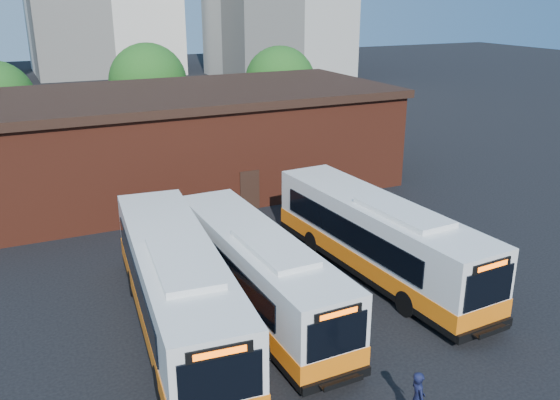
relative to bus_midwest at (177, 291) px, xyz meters
name	(u,v)px	position (x,y,z in m)	size (l,w,h in m)	color
ground	(319,337)	(4.60, -2.64, -1.69)	(220.00, 220.00, 0.00)	black
bus_midwest	(177,291)	(0.00, 0.00, 0.00)	(4.06, 13.86, 3.73)	white
bus_mideast	(258,274)	(3.39, 0.29, -0.15)	(2.86, 12.56, 3.40)	white
bus_east	(377,240)	(9.53, 0.94, -0.04)	(3.56, 13.53, 3.65)	white
transit_worker	(418,399)	(4.90, -8.06, -0.78)	(0.66, 0.43, 1.81)	black
depot_building	(171,140)	(4.60, 17.36, 1.57)	(28.60, 12.60, 6.40)	#602516
tree_mid	(148,82)	(6.60, 31.36, 3.39)	(6.56, 6.56, 8.36)	#382314
tree_east	(280,82)	(17.60, 28.36, 3.14)	(6.24, 6.24, 7.96)	#382314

